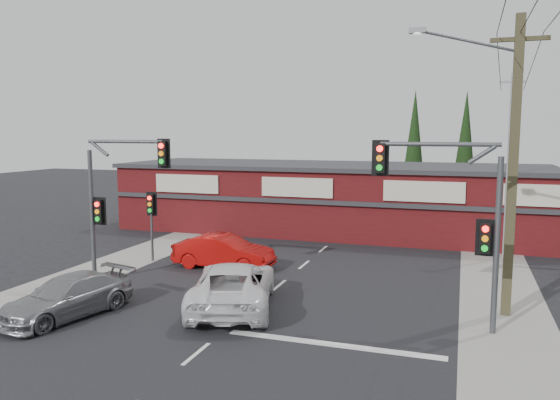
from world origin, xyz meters
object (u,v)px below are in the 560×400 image
(white_suv, at_px, (233,285))
(shop_building, at_px, (330,197))
(silver_suv, at_px, (67,297))
(utility_pole, at_px, (509,157))
(red_sedan, at_px, (224,252))

(white_suv, distance_m, shop_building, 16.26)
(silver_suv, xyz_separation_m, utility_pole, (13.97, 4.91, 4.71))
(white_suv, relative_size, utility_pole, 0.59)
(red_sedan, height_order, utility_pole, utility_pole)
(red_sedan, distance_m, utility_pole, 12.93)
(utility_pole, bearing_deg, red_sedan, 166.15)
(shop_building, bearing_deg, silver_suv, -103.70)
(utility_pole, bearing_deg, shop_building, 123.76)
(shop_building, height_order, utility_pole, utility_pole)
(red_sedan, height_order, shop_building, shop_building)
(white_suv, relative_size, shop_building, 0.21)
(shop_building, distance_m, utility_pole, 17.15)
(silver_suv, distance_m, utility_pole, 15.54)
(silver_suv, relative_size, shop_building, 0.17)
(silver_suv, bearing_deg, utility_pole, 33.52)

